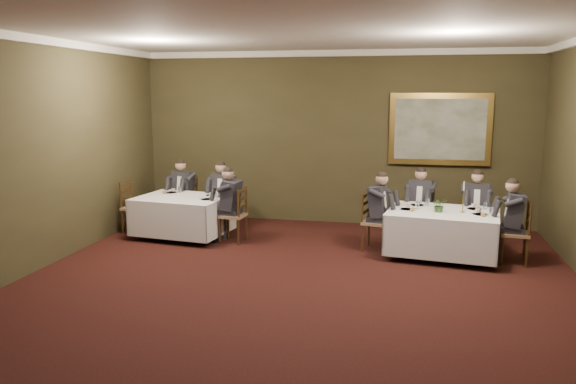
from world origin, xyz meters
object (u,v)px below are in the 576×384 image
at_px(diner_sec_backright, 223,203).
at_px(diner_main_endleft, 376,221).
at_px(chair_sec_backright, 224,215).
at_px(centerpiece, 439,204).
at_px(chair_sec_backleft, 185,212).
at_px(chair_main_endleft, 375,234).
at_px(diner_main_backleft, 420,213).
at_px(table_main, 442,230).
at_px(diner_main_endright, 515,232).
at_px(chair_sec_endright, 234,226).
at_px(table_second, 183,213).
at_px(candlestick, 463,201).
at_px(chair_main_backleft, 420,225).
at_px(painting, 440,129).
at_px(chair_sec_endleft, 136,218).
at_px(chair_main_endright, 515,246).
at_px(diner_main_backright, 475,217).
at_px(chair_main_backright, 474,229).
at_px(diner_sec_backleft, 184,201).
at_px(diner_sec_endright, 233,214).

bearing_deg(diner_sec_backright, diner_main_endleft, 171.57).
height_order(chair_sec_backright, centerpiece, centerpiece).
bearing_deg(diner_main_endleft, chair_sec_backleft, -92.69).
height_order(chair_main_endleft, chair_sec_backleft, same).
distance_m(diner_main_backleft, diner_sec_backright, 3.79).
xyz_separation_m(chair_main_endleft, chair_sec_backleft, (-3.89, 1.03, 0.00)).
bearing_deg(table_main, diner_main_endright, -8.44).
xyz_separation_m(diner_main_backleft, chair_sec_endright, (-3.30, -0.78, -0.23)).
height_order(table_second, candlestick, candlestick).
xyz_separation_m(chair_main_endleft, centerpiece, (1.03, -0.26, 0.61)).
relative_size(chair_main_backleft, chair_sec_endright, 1.00).
distance_m(table_second, painting, 5.21).
xyz_separation_m(diner_sec_backright, centerpiece, (4.05, -1.17, 0.38)).
bearing_deg(diner_main_endright, chair_sec_endleft, 90.18).
bearing_deg(centerpiece, chair_main_endright, -3.37).
bearing_deg(diner_main_endright, painting, 31.48).
xyz_separation_m(table_main, table_second, (-4.67, 0.31, -0.00)).
bearing_deg(centerpiece, table_main, 51.47).
distance_m(diner_main_backright, painting, 2.00).
height_order(chair_sec_endleft, centerpiece, centerpiece).
distance_m(diner_main_backright, chair_main_endright, 1.12).
bearing_deg(chair_main_endleft, candlestick, 93.74).
height_order(chair_sec_endleft, painting, painting).
height_order(diner_main_endleft, painting, painting).
distance_m(chair_main_backright, chair_sec_backright, 4.73).
relative_size(chair_sec_backright, chair_sec_endright, 1.00).
bearing_deg(chair_sec_backright, table_second, 63.41).
xyz_separation_m(diner_sec_backleft, chair_sec_backright, (0.87, -0.10, -0.23)).
xyz_separation_m(diner_main_backleft, candlestick, (0.63, -1.00, 0.44)).
distance_m(chair_sec_endright, chair_sec_endleft, 2.07).
height_order(chair_main_endleft, chair_sec_endright, same).
distance_m(diner_main_backleft, chair_sec_backleft, 4.67).
relative_size(table_main, centerpiece, 7.44).
bearing_deg(diner_sec_backright, chair_sec_endleft, 30.34).
bearing_deg(diner_sec_backright, diner_sec_backleft, 0.99).
distance_m(chair_sec_endright, diner_sec_endright, 0.23).
distance_m(chair_sec_backleft, chair_sec_endleft, 1.03).
distance_m(table_second, diner_main_backright, 5.29).
distance_m(chair_sec_backright, chair_sec_endright, 1.03).
height_order(table_second, diner_main_backleft, diner_main_backleft).
bearing_deg(chair_sec_backleft, diner_main_backleft, -170.05).
distance_m(chair_main_backleft, chair_sec_endleft, 5.39).
bearing_deg(chair_sec_backleft, diner_main_backright, -170.96).
bearing_deg(chair_main_backleft, diner_main_backright, -175.15).
bearing_deg(chair_sec_backleft, diner_sec_backleft, 90.00).
xyz_separation_m(chair_sec_backleft, chair_sec_backright, (0.87, -0.11, 0.00)).
height_order(chair_sec_backleft, chair_sec_endleft, same).
distance_m(diner_main_backleft, chair_sec_backright, 3.80).
bearing_deg(diner_main_backright, chair_main_backleft, -7.22).
bearing_deg(painting, chair_sec_backleft, -170.32).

